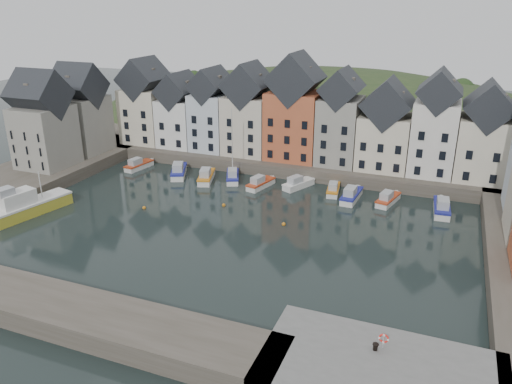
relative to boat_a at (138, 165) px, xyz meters
The scene contains 22 objects.
ground 30.62m from the boat_a, 35.61° to the right, with size 260.00×260.00×0.00m, color black.
far_quay 27.71m from the boat_a, 26.06° to the left, with size 90.00×16.00×2.00m, color #474236.
left_quay 19.15m from the boat_a, 129.24° to the right, with size 14.00×54.00×2.00m, color #474236.
near_quay 60.25m from the boat_a, 38.89° to the right, with size 18.00×10.00×2.00m, color #60605E.
near_wall 42.52m from the boat_a, 69.50° to the right, with size 50.00×6.00×2.00m, color #474236.
hillside 49.24m from the boat_a, 56.87° to the left, with size 153.60×70.40×64.00m.
far_terrace 31.00m from the boat_a, 19.90° to the left, with size 72.37×8.16×17.78m.
left_terrace 14.48m from the boat_a, 158.72° to the right, with size 7.65×17.00×15.69m.
mooring_buoys 24.35m from the boat_a, 30.88° to the right, with size 20.50×5.50×0.50m.
boat_a is the anchor object (origin of this frame).
boat_b 8.38m from the boat_a, ahead, with size 4.78×7.16×2.64m.
boat_c 13.83m from the boat_a, ahead, with size 3.93×6.83×2.51m.
boat_d 17.69m from the boat_a, ahead, with size 4.20×6.43×11.81m.
boat_e 23.03m from the boat_a, ahead, with size 3.11×6.05×2.22m.
boat_f 28.54m from the boat_a, ahead, with size 4.06×6.06×2.24m.
boat_g 34.21m from the boat_a, ahead, with size 2.44×5.62×2.09m.
boat_h 37.30m from the boat_a, ahead, with size 2.34×6.51×2.46m.
boat_i 42.46m from the boat_a, ahead, with size 3.07×6.02×2.21m.
boat_j 49.84m from the boat_a, ahead, with size 2.52×6.80×2.56m.
large_vessel 22.56m from the boat_a, 96.60° to the right, with size 5.35×11.61×5.84m.
mooring_bollard 58.66m from the boat_a, 38.06° to the right, with size 0.48×0.48×0.56m.
life_ring_post 58.81m from the boat_a, 37.40° to the right, with size 0.80×0.17×1.30m.
Camera 1 is at (24.29, -51.25, 27.40)m, focal length 35.00 mm.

